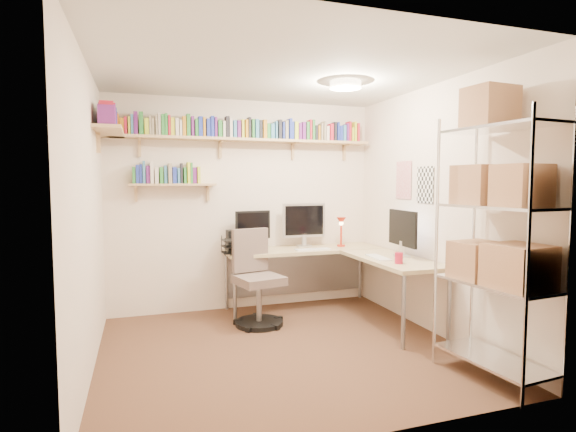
% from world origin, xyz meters
% --- Properties ---
extents(ground, '(3.20, 3.20, 0.00)m').
position_xyz_m(ground, '(0.00, 0.00, 0.00)').
color(ground, '#472A1E').
rests_on(ground, ground).
extents(room_shell, '(3.24, 3.04, 2.52)m').
position_xyz_m(room_shell, '(0.00, 0.00, 1.55)').
color(room_shell, beige).
rests_on(room_shell, ground).
extents(wall_shelves, '(3.12, 1.09, 0.80)m').
position_xyz_m(wall_shelves, '(-0.44, 1.30, 2.03)').
color(wall_shelves, tan).
rests_on(wall_shelves, ground).
extents(corner_desk, '(1.95, 1.90, 1.27)m').
position_xyz_m(corner_desk, '(0.70, 0.97, 0.72)').
color(corner_desk, tan).
rests_on(corner_desk, ground).
extents(office_chair, '(0.55, 0.55, 1.02)m').
position_xyz_m(office_chair, '(-0.04, 0.81, 0.43)').
color(office_chair, black).
rests_on(office_chair, ground).
extents(wire_rack, '(0.51, 0.92, 2.25)m').
position_xyz_m(wire_rack, '(1.36, -1.09, 1.29)').
color(wire_rack, silver).
rests_on(wire_rack, ground).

